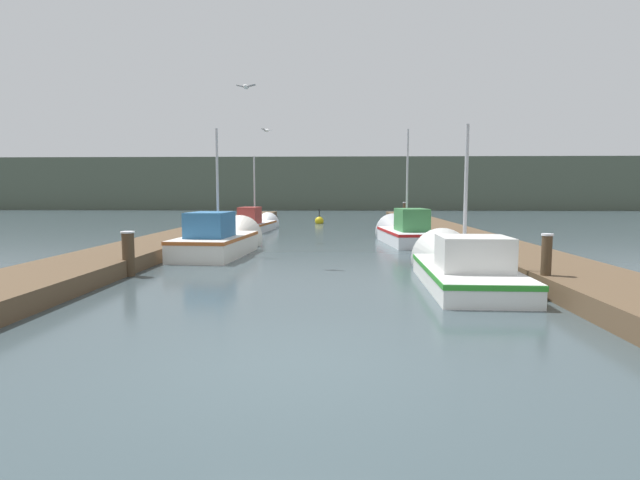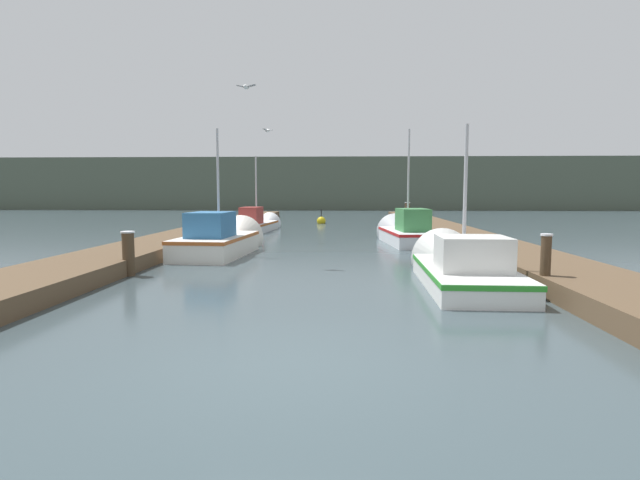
{
  "view_description": "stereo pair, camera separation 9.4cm",
  "coord_description": "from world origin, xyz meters",
  "px_view_note": "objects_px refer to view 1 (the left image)",
  "views": [
    {
      "loc": [
        0.55,
        -5.71,
        2.07
      ],
      "look_at": [
        0.06,
        8.02,
        0.73
      ],
      "focal_mm": 28.0,
      "sensor_mm": 36.0,
      "label": 1
    },
    {
      "loc": [
        0.64,
        -5.71,
        2.07
      ],
      "look_at": [
        0.06,
        8.02,
        0.73
      ],
      "focal_mm": 28.0,
      "sensor_mm": 36.0,
      "label": 2
    }
  ],
  "objects_px": {
    "fishing_boat_0": "(459,267)",
    "seagull_lead": "(246,87)",
    "mooring_piling_0": "(128,253)",
    "mooring_piling_1": "(546,264)",
    "mooring_piling_2": "(405,214)",
    "fishing_boat_3": "(256,224)",
    "channel_buoy": "(319,221)",
    "fishing_boat_2": "(405,232)",
    "seagull_1": "(266,130)",
    "fishing_boat_1": "(222,240)"
  },
  "relations": [
    {
      "from": "fishing_boat_3",
      "to": "seagull_1",
      "type": "height_order",
      "value": "seagull_1"
    },
    {
      "from": "mooring_piling_2",
      "to": "channel_buoy",
      "type": "bearing_deg",
      "value": 164.74
    },
    {
      "from": "fishing_boat_3",
      "to": "fishing_boat_2",
      "type": "bearing_deg",
      "value": -33.7
    },
    {
      "from": "mooring_piling_0",
      "to": "mooring_piling_1",
      "type": "height_order",
      "value": "mooring_piling_1"
    },
    {
      "from": "fishing_boat_3",
      "to": "mooring_piling_0",
      "type": "relative_size",
      "value": 5.37
    },
    {
      "from": "fishing_boat_1",
      "to": "seagull_1",
      "type": "bearing_deg",
      "value": 82.44
    },
    {
      "from": "mooring_piling_1",
      "to": "seagull_1",
      "type": "height_order",
      "value": "seagull_1"
    },
    {
      "from": "fishing_boat_0",
      "to": "seagull_1",
      "type": "xyz_separation_m",
      "value": [
        -5.77,
        9.23,
        4.24
      ]
    },
    {
      "from": "mooring_piling_2",
      "to": "channel_buoy",
      "type": "relative_size",
      "value": 1.31
    },
    {
      "from": "mooring_piling_2",
      "to": "seagull_1",
      "type": "relative_size",
      "value": 2.69
    },
    {
      "from": "mooring_piling_2",
      "to": "seagull_1",
      "type": "bearing_deg",
      "value": -125.36
    },
    {
      "from": "mooring_piling_1",
      "to": "seagull_1",
      "type": "distance_m",
      "value": 13.5
    },
    {
      "from": "mooring_piling_0",
      "to": "mooring_piling_2",
      "type": "xyz_separation_m",
      "value": [
        9.27,
        18.81,
        0.15
      ]
    },
    {
      "from": "mooring_piling_0",
      "to": "seagull_lead",
      "type": "relative_size",
      "value": 1.97
    },
    {
      "from": "fishing_boat_1",
      "to": "mooring_piling_1",
      "type": "relative_size",
      "value": 4.16
    },
    {
      "from": "fishing_boat_2",
      "to": "mooring_piling_2",
      "type": "height_order",
      "value": "fishing_boat_2"
    },
    {
      "from": "mooring_piling_0",
      "to": "mooring_piling_1",
      "type": "relative_size",
      "value": 0.89
    },
    {
      "from": "mooring_piling_2",
      "to": "fishing_boat_3",
      "type": "bearing_deg",
      "value": -149.95
    },
    {
      "from": "fishing_boat_3",
      "to": "mooring_piling_2",
      "type": "height_order",
      "value": "fishing_boat_3"
    },
    {
      "from": "fishing_boat_0",
      "to": "channel_buoy",
      "type": "relative_size",
      "value": 4.94
    },
    {
      "from": "seagull_lead",
      "to": "seagull_1",
      "type": "xyz_separation_m",
      "value": [
        -0.39,
        6.68,
        -0.39
      ]
    },
    {
      "from": "fishing_boat_2",
      "to": "channel_buoy",
      "type": "bearing_deg",
      "value": 102.42
    },
    {
      "from": "mooring_piling_0",
      "to": "seagull_1",
      "type": "xyz_separation_m",
      "value": [
        2.18,
        8.82,
        4.02
      ]
    },
    {
      "from": "mooring_piling_1",
      "to": "seagull_1",
      "type": "bearing_deg",
      "value": 123.41
    },
    {
      "from": "fishing_boat_1",
      "to": "seagull_1",
      "type": "height_order",
      "value": "seagull_1"
    },
    {
      "from": "fishing_boat_0",
      "to": "channel_buoy",
      "type": "bearing_deg",
      "value": 102.64
    },
    {
      "from": "mooring_piling_1",
      "to": "mooring_piling_2",
      "type": "distance_m",
      "value": 20.77
    },
    {
      "from": "fishing_boat_0",
      "to": "mooring_piling_2",
      "type": "relative_size",
      "value": 3.75
    },
    {
      "from": "mooring_piling_0",
      "to": "channel_buoy",
      "type": "bearing_deg",
      "value": 79.02
    },
    {
      "from": "seagull_lead",
      "to": "mooring_piling_2",
      "type": "bearing_deg",
      "value": -102.62
    },
    {
      "from": "fishing_boat_0",
      "to": "seagull_1",
      "type": "bearing_deg",
      "value": 123.67
    },
    {
      "from": "fishing_boat_2",
      "to": "mooring_piling_0",
      "type": "xyz_separation_m",
      "value": [
        -7.85,
        -8.28,
        0.13
      ]
    },
    {
      "from": "mooring_piling_0",
      "to": "fishing_boat_0",
      "type": "bearing_deg",
      "value": -2.91
    },
    {
      "from": "fishing_boat_0",
      "to": "seagull_1",
      "type": "distance_m",
      "value": 11.68
    },
    {
      "from": "channel_buoy",
      "to": "seagull_1",
      "type": "distance_m",
      "value": 12.39
    },
    {
      "from": "channel_buoy",
      "to": "fishing_boat_2",
      "type": "bearing_deg",
      "value": -71.89
    },
    {
      "from": "fishing_boat_2",
      "to": "channel_buoy",
      "type": "distance_m",
      "value": 12.62
    },
    {
      "from": "seagull_lead",
      "to": "fishing_boat_2",
      "type": "bearing_deg",
      "value": -121.46
    },
    {
      "from": "mooring_piling_1",
      "to": "seagull_lead",
      "type": "relative_size",
      "value": 2.21
    },
    {
      "from": "fishing_boat_2",
      "to": "fishing_boat_1",
      "type": "bearing_deg",
      "value": -155.66
    },
    {
      "from": "fishing_boat_0",
      "to": "seagull_lead",
      "type": "xyz_separation_m",
      "value": [
        -5.38,
        2.54,
        4.63
      ]
    },
    {
      "from": "fishing_boat_1",
      "to": "seagull_1",
      "type": "distance_m",
      "value": 6.06
    },
    {
      "from": "mooring_piling_0",
      "to": "channel_buoy",
      "type": "xyz_separation_m",
      "value": [
        3.93,
        20.27,
        -0.39
      ]
    },
    {
      "from": "fishing_boat_0",
      "to": "fishing_boat_1",
      "type": "distance_m",
      "value": 8.28
    },
    {
      "from": "fishing_boat_3",
      "to": "mooring_piling_2",
      "type": "relative_size",
      "value": 4.2
    },
    {
      "from": "fishing_boat_0",
      "to": "channel_buoy",
      "type": "xyz_separation_m",
      "value": [
        -4.02,
        20.67,
        -0.17
      ]
    },
    {
      "from": "fishing_boat_0",
      "to": "fishing_boat_3",
      "type": "bearing_deg",
      "value": 117.99
    },
    {
      "from": "fishing_boat_3",
      "to": "fishing_boat_0",
      "type": "bearing_deg",
      "value": -58.41
    },
    {
      "from": "fishing_boat_1",
      "to": "channel_buoy",
      "type": "distance_m",
      "value": 16.03
    },
    {
      "from": "fishing_boat_3",
      "to": "channel_buoy",
      "type": "xyz_separation_m",
      "value": [
        3.09,
        6.33,
        -0.2
      ]
    }
  ]
}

